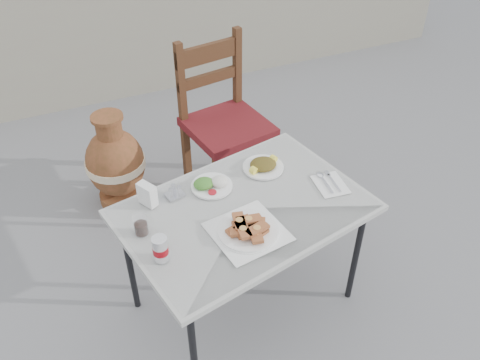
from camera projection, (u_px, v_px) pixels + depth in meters
name	position (u px, v px, depth m)	size (l,w,h in m)	color
ground	(270.00, 287.00, 2.80)	(80.00, 80.00, 0.00)	slate
cafe_table	(244.00, 215.00, 2.34)	(1.23, 0.95, 0.67)	black
pide_plate	(248.00, 227.00, 2.17)	(0.34, 0.34, 0.06)	white
salad_rice_plate	(211.00, 184.00, 2.41)	(0.20, 0.20, 0.05)	white
salad_chopped_plate	(263.00, 165.00, 2.52)	(0.21, 0.21, 0.04)	white
soda_can	(160.00, 249.00, 2.03)	(0.06, 0.06, 0.12)	white
cola_glass	(141.00, 226.00, 2.15)	(0.06, 0.06, 0.09)	white
napkin_holder	(147.00, 194.00, 2.29)	(0.08, 0.10, 0.11)	white
condiment_caddy	(175.00, 192.00, 2.36)	(0.09, 0.08, 0.06)	silver
cutlery_napkin	(329.00, 183.00, 2.44)	(0.16, 0.20, 0.01)	white
chair	(224.00, 121.00, 3.12)	(0.53, 0.53, 1.04)	#391B0F
terracotta_urn	(116.00, 163.00, 3.18)	(0.37, 0.37, 0.65)	brown
back_wall	(138.00, 22.00, 4.20)	(6.00, 0.25, 1.20)	gray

